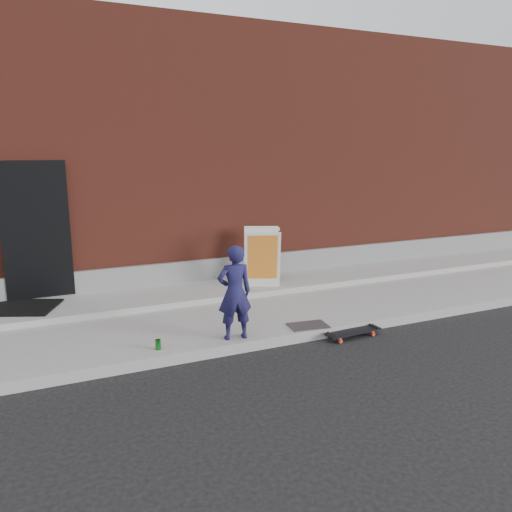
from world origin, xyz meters
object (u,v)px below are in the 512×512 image
child (235,293)px  soda_can (158,345)px  skateboard (353,332)px  pizza_sign (262,257)px

child → soda_can: 1.21m
skateboard → soda_can: soda_can is taller
soda_can → pizza_sign: bearing=39.5°
child → pizza_sign: child is taller
pizza_sign → soda_can: size_ratio=7.94×
child → pizza_sign: (1.33, 2.00, -0.02)m
skateboard → soda_can: size_ratio=6.56×
skateboard → pizza_sign: pizza_sign is taller
skateboard → soda_can: bearing=172.7°
pizza_sign → soda_can: (-2.38, -1.96, -0.57)m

